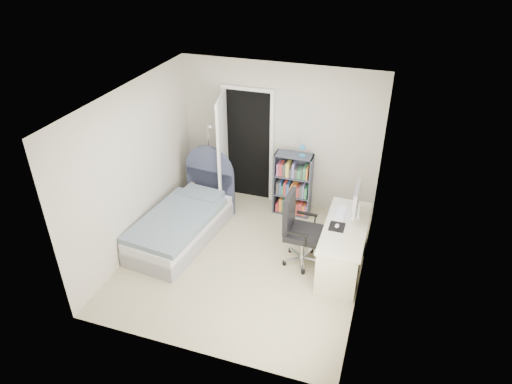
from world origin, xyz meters
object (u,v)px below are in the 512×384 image
(floor_lamp, at_px, (211,173))
(bookcase, at_px, (293,187))
(bed, at_px, (184,222))
(office_chair, at_px, (298,226))
(nightstand, at_px, (205,184))
(desk, at_px, (344,244))

(floor_lamp, relative_size, bookcase, 1.17)
(bed, xyz_separation_m, bookcase, (1.47, 1.21, 0.24))
(bookcase, bearing_deg, office_chair, -72.89)
(nightstand, height_order, office_chair, office_chair)
(bed, distance_m, floor_lamp, 1.07)
(desk, bearing_deg, office_chair, -173.57)
(office_chair, bearing_deg, desk, 6.43)
(nightstand, xyz_separation_m, desk, (2.63, -1.03, 0.03))
(bookcase, bearing_deg, floor_lamp, -171.66)
(bed, height_order, floor_lamp, floor_lamp)
(office_chair, bearing_deg, nightstand, 150.46)
(office_chair, bearing_deg, bed, 179.01)
(floor_lamp, bearing_deg, bed, -93.78)
(bed, distance_m, office_chair, 1.88)
(nightstand, distance_m, bookcase, 1.59)
(bed, xyz_separation_m, nightstand, (-0.10, 1.08, 0.09))
(bookcase, bearing_deg, nightstand, -175.17)
(nightstand, distance_m, floor_lamp, 0.33)
(bookcase, height_order, desk, bookcase)
(nightstand, relative_size, floor_lamp, 0.36)
(bookcase, distance_m, desk, 1.58)
(desk, xyz_separation_m, office_chair, (-0.67, -0.08, 0.22))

